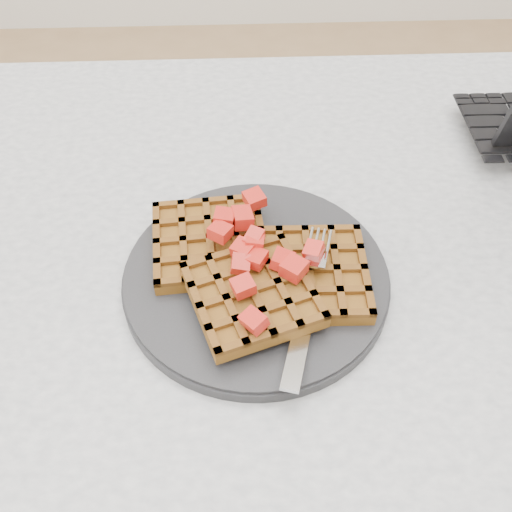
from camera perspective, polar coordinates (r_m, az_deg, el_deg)
The scene contains 6 objects.
ground at distance 1.25m, azimuth 2.26°, elevation -23.39°, with size 4.00×4.00×0.00m, color tan.
table at distance 0.68m, azimuth 3.87°, elevation -6.71°, with size 1.20×0.80×0.75m.
plate at distance 0.56m, azimuth 0.00°, elevation -2.15°, with size 0.26×0.26×0.02m, color black.
waffles at distance 0.54m, azimuth 0.03°, elevation -1.18°, with size 0.21×0.20×0.03m.
strawberry_pile at distance 0.53m, azimuth 0.00°, elevation 1.00°, with size 0.15×0.15×0.02m, color #AA140F, non-canonical shape.
fork at distance 0.53m, azimuth 5.27°, elevation -4.38°, with size 0.02×0.18×0.02m, color silver, non-canonical shape.
Camera 1 is at (-0.06, -0.38, 1.19)m, focal length 40.00 mm.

